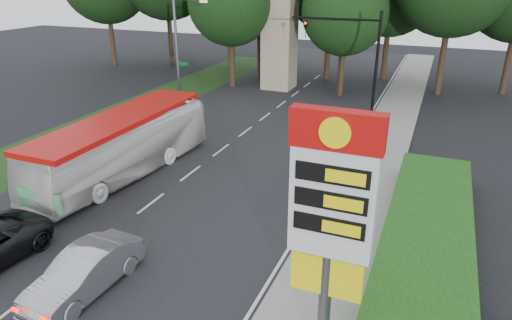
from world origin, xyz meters
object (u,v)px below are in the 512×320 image
at_px(transit_bus, 123,146).
at_px(gas_station_pylon, 331,209).
at_px(sedan_silver, 84,272).
at_px(streetlight_signs, 179,46).
at_px(traffic_signal_mast, 358,50).
at_px(monument, 280,28).

bearing_deg(transit_bus, gas_station_pylon, -26.64).
height_order(gas_station_pylon, sedan_silver, gas_station_pylon).
xyz_separation_m(transit_bus, sedan_silver, (4.52, -8.00, -0.82)).
distance_m(streetlight_signs, transit_bus, 13.25).
bearing_deg(sedan_silver, streetlight_signs, 115.85).
distance_m(traffic_signal_mast, transit_bus, 17.02).
relative_size(traffic_signal_mast, transit_bus, 0.66).
height_order(transit_bus, sedan_silver, transit_bus).
bearing_deg(gas_station_pylon, monument, 111.80).
relative_size(transit_bus, sedan_silver, 2.55).
bearing_deg(gas_station_pylon, transit_bus, 147.73).
relative_size(traffic_signal_mast, streetlight_signs, 0.90).
relative_size(streetlight_signs, transit_bus, 0.73).
bearing_deg(gas_station_pylon, sedan_silver, -177.89).
distance_m(traffic_signal_mast, monument, 9.76).
bearing_deg(monument, gas_station_pylon, -68.20).
height_order(gas_station_pylon, monument, monument).
height_order(streetlight_signs, sedan_silver, streetlight_signs).
height_order(monument, transit_bus, monument).
distance_m(transit_bus, sedan_silver, 9.22).
distance_m(gas_station_pylon, sedan_silver, 8.57).
relative_size(gas_station_pylon, traffic_signal_mast, 0.95).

